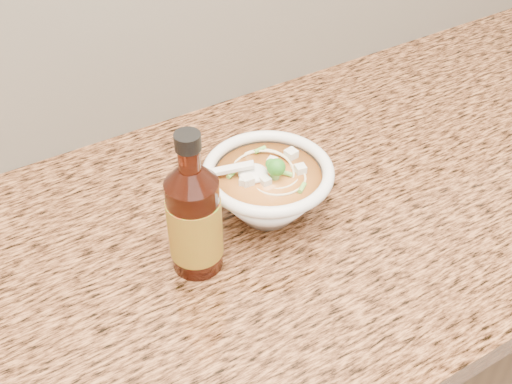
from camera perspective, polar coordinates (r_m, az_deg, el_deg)
counter_slab at (r=0.92m, az=-7.10°, el=-6.43°), size 4.00×0.68×0.04m
soup_bowl at (r=0.93m, az=1.06°, el=0.22°), size 0.20×0.19×0.10m
hot_sauce_bottle at (r=0.83m, az=-5.50°, el=-2.44°), size 0.09×0.09×0.22m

